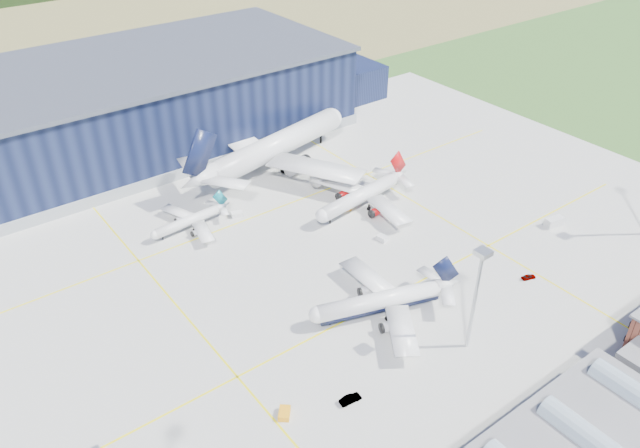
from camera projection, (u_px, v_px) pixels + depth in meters
The scene contains 16 objects.
ground at pixel (332, 288), 136.85m from camera, with size 600.00×600.00×0.00m, color #2B531F.
apron at pixel (306, 266), 143.52m from camera, with size 220.00×160.00×0.08m.
farmland at pixel (36, 44), 283.98m from camera, with size 600.00×220.00×0.01m, color olive.
hangar at pixel (154, 103), 195.31m from camera, with size 145.00×62.00×26.10m.
light_mast_center at pixel (478, 284), 113.37m from camera, with size 2.60×2.60×23.00m.
airliner_navy at pixel (379, 293), 126.62m from camera, with size 33.95×33.21×11.07m, color silver, non-canonical shape.
airliner_red at pixel (360, 190), 161.64m from camera, with size 34.46×33.71×11.24m, color silver, non-canonical shape.
airliner_widebody at pixel (276, 134), 179.13m from camera, with size 63.49×62.11×20.70m, color silver, non-canonical shape.
airliner_regional at pixel (187, 217), 154.23m from camera, with size 22.76×22.26×7.42m, color silver, non-canonical shape.
gse_tug_b at pixel (284, 413), 107.28m from camera, with size 1.90×2.84×1.23m, color orange.
gse_cart_a at pixel (382, 238), 152.02m from camera, with size 1.81×2.71×1.17m, color silver.
gse_tug_c at pixel (346, 207), 164.18m from camera, with size 1.88×3.02×1.32m, color orange.
gse_cart_b at pixel (237, 214), 161.03m from camera, with size 1.94×2.91×1.26m, color silver.
gse_van_c at pixel (554, 222), 157.03m from camera, with size 2.29×4.78×2.29m, color silver.
car_a at pixel (529, 277), 139.23m from camera, with size 1.34×3.32×1.13m, color #99999E.
car_b at pixel (350, 399), 109.86m from camera, with size 1.43×4.10×1.35m, color #99999E.
Camera 1 is at (-66.37, -83.77, 86.66)m, focal length 35.00 mm.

